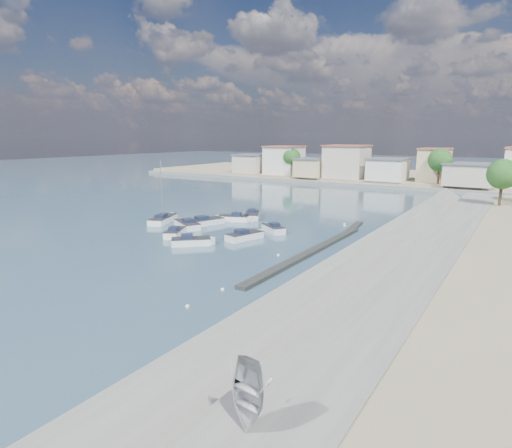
{
  "coord_description": "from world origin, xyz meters",
  "views": [
    {
      "loc": [
        25.5,
        -29.43,
        12.11
      ],
      "look_at": [
        -2.41,
        14.04,
        1.4
      ],
      "focal_mm": 30.0,
      "sensor_mm": 36.0,
      "label": 1
    }
  ],
  "objects": [
    {
      "name": "motorboat_c",
      "position": [
        -12.85,
        12.94,
        0.38
      ],
      "size": [
        5.66,
        4.37,
        1.48
      ],
      "color": "white",
      "rests_on": "ground"
    },
    {
      "name": "motorboat_h",
      "position": [
        -5.72,
        6.08,
        0.38
      ],
      "size": [
        4.37,
        4.21,
        1.48
      ],
      "color": "white",
      "rests_on": "ground"
    },
    {
      "name": "motorboat_g",
      "position": [
        -8.74,
        22.83,
        0.38
      ],
      "size": [
        4.26,
        5.46,
        1.48
      ],
      "color": "white",
      "rests_on": "ground"
    },
    {
      "name": "mooring_buoys",
      "position": [
        6.06,
        11.04,
        0.05
      ],
      "size": [
        6.88,
        34.3,
        0.32
      ],
      "color": "white",
      "rests_on": "ground"
    },
    {
      "name": "motorboat_f",
      "position": [
        -1.67,
        16.86,
        0.38
      ],
      "size": [
        4.23,
        3.62,
        1.48
      ],
      "color": "white",
      "rests_on": "ground"
    },
    {
      "name": "motorboat_e",
      "position": [
        -11.67,
        15.76,
        0.38
      ],
      "size": [
        3.73,
        5.98,
        1.48
      ],
      "color": "white",
      "rests_on": "ground"
    },
    {
      "name": "ground",
      "position": [
        0.0,
        40.0,
        0.0
      ],
      "size": [
        400.0,
        400.0,
        0.0
      ],
      "primitive_type": "plane",
      "color": "#2E4B5D",
      "rests_on": "ground"
    },
    {
      "name": "sailboat",
      "position": [
        -18.01,
        13.89,
        0.41
      ],
      "size": [
        4.16,
        6.68,
        9.0
      ],
      "color": "white",
      "rests_on": "ground"
    },
    {
      "name": "motorboat_a",
      "position": [
        -10.59,
        8.41,
        0.38
      ],
      "size": [
        3.29,
        4.6,
        1.48
      ],
      "color": "white",
      "rests_on": "ground"
    },
    {
      "name": "breakwater",
      "position": [
        6.9,
        12.69,
        0.17
      ],
      "size": [
        2.0,
        31.02,
        0.35
      ],
      "color": "black",
      "rests_on": "ground"
    },
    {
      "name": "seawall_walkway",
      "position": [
        18.5,
        13.0,
        0.9
      ],
      "size": [
        5.0,
        90.0,
        1.8
      ],
      "primitive_type": "cube",
      "color": "slate",
      "rests_on": "ground"
    },
    {
      "name": "motorboat_d",
      "position": [
        -10.14,
        19.67,
        0.38
      ],
      "size": [
        4.84,
        3.33,
        1.48
      ],
      "color": "white",
      "rests_on": "ground"
    },
    {
      "name": "overturned_dinghy",
      "position": [
        18.0,
        -18.34,
        2.07
      ],
      "size": [
        3.05,
        1.73,
        0.54
      ],
      "primitive_type": "imported",
      "rotation": [
        3.14,
        0.0,
        -0.13
      ],
      "color": "#A5A8AD",
      "rests_on": "seawall_walkway"
    },
    {
      "name": "far_shore_land",
      "position": [
        0.0,
        92.0,
        0.7
      ],
      "size": [
        160.0,
        40.0,
        1.4
      ],
      "primitive_type": "cube",
      "color": "gray",
      "rests_on": "ground"
    },
    {
      "name": "far_town",
      "position": [
        10.71,
        76.92,
        4.93
      ],
      "size": [
        113.01,
        12.8,
        8.35
      ],
      "color": "beige",
      "rests_on": "far_shore_land"
    },
    {
      "name": "motorboat_b",
      "position": [
        -2.28,
        11.65,
        0.38
      ],
      "size": [
        3.1,
        5.22,
        1.48
      ],
      "color": "white",
      "rests_on": "ground"
    },
    {
      "name": "far_shore_quay",
      "position": [
        0.0,
        71.0,
        0.4
      ],
      "size": [
        160.0,
        2.5,
        0.8
      ],
      "primitive_type": "cube",
      "color": "slate",
      "rests_on": "ground"
    },
    {
      "name": "shore_trees",
      "position": [
        8.34,
        68.11,
        6.22
      ],
      "size": [
        74.56,
        38.32,
        7.92
      ],
      "color": "#38281E",
      "rests_on": "ground"
    }
  ]
}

